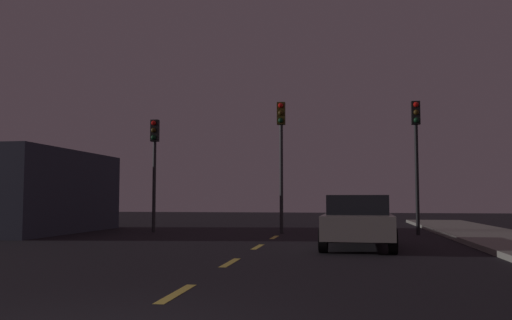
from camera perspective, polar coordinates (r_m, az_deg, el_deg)
The scene contains 10 objects.
ground_plane at distance 12.38m, azimuth -2.16°, elevation -10.51°, with size 80.00×80.00×0.00m, color black.
lane_stripe_second at distance 8.15m, azimuth -8.42°, elevation -13.82°, with size 0.16×1.60×0.01m, color #EACC4C.
lane_stripe_third at distance 11.79m, azimuth -2.75°, elevation -10.81°, with size 0.16×1.60×0.01m, color #EACC4C.
lane_stripe_fourth at distance 15.51m, azimuth 0.18°, elevation -9.19°, with size 0.16×1.60×0.01m, color #EACC4C.
lane_stripe_fifth at distance 19.26m, azimuth 1.96°, elevation -8.19°, with size 0.16×1.60×0.01m, color #EACC4C.
traffic_signal_left at distance 22.56m, azimuth -10.73°, elevation 0.76°, with size 0.32×0.38×4.63m.
traffic_signal_center at distance 21.39m, azimuth 2.69°, elevation 1.97°, with size 0.32×0.38×5.22m.
traffic_signal_right at distance 21.44m, azimuth 16.64°, elevation 1.94°, with size 0.32×0.38×5.11m.
car_stopped_ahead at distance 15.46m, azimuth 10.76°, elevation -6.35°, with size 2.08×4.43×1.47m.
storefront_left at distance 23.83m, azimuth -23.05°, elevation -3.13°, with size 4.55×7.73×3.29m, color #333847.
Camera 1 is at (2.41, -5.06, 1.39)m, focal length 37.72 mm.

